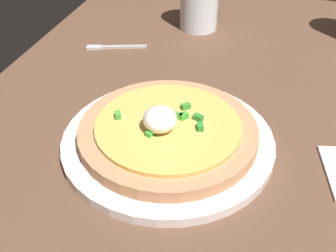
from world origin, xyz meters
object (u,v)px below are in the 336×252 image
(plate, at_px, (168,141))
(cup_far, at_px, (199,3))
(pizza, at_px, (168,130))
(fork, at_px, (111,47))

(plate, distance_m, cup_far, 0.40)
(plate, height_order, cup_far, cup_far)
(plate, bearing_deg, pizza, -24.09)
(pizza, bearing_deg, plate, 155.91)
(pizza, height_order, fork, pizza)
(cup_far, xyz_separation_m, fork, (0.14, -0.14, -0.05))
(cup_far, bearing_deg, pizza, 6.64)
(pizza, height_order, cup_far, cup_far)
(plate, relative_size, fork, 2.58)
(plate, height_order, fork, plate)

